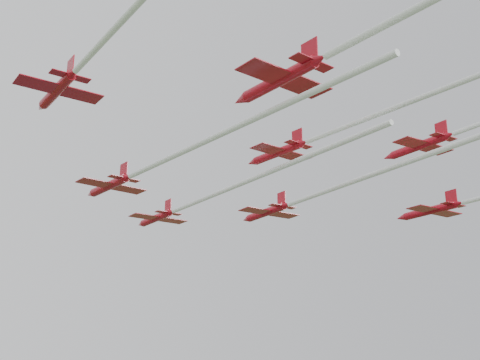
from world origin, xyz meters
TOP-DOWN VIEW (x-y plane):
  - jet_lead at (2.53, 12.90)m, footprint 8.96×53.30m
  - jet_row2_left at (-11.02, -1.27)m, footprint 8.50×47.66m
  - jet_row2_right at (13.10, -3.14)m, footprint 9.24×60.37m
  - jet_row3_left at (-23.55, -16.26)m, footprint 7.83×46.53m
  - jet_row3_mid at (4.19, -18.77)m, footprint 8.31×55.40m
  - jet_row4_left at (-7.93, -33.72)m, footprint 9.15×57.01m

SIDE VIEW (x-z plane):
  - jet_row2_left at x=-11.02m, z-range 46.32..48.82m
  - jet_row2_right at x=13.10m, z-range 47.02..49.77m
  - jet_lead at x=2.53m, z-range 47.31..50.00m
  - jet_row4_left at x=-7.93m, z-range 49.01..51.72m
  - jet_row3_mid at x=4.19m, z-range 49.54..51.92m
  - jet_row3_left at x=-23.55m, z-range 49.93..52.28m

